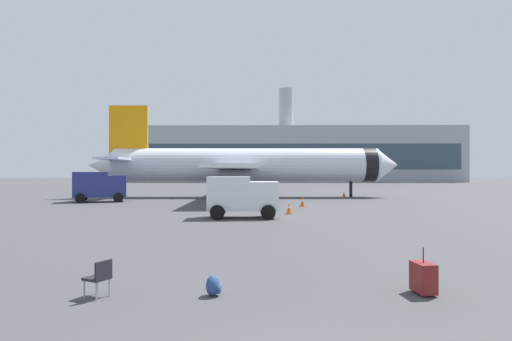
% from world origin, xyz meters
% --- Properties ---
extents(airplane_at_gate, '(35.66, 32.08, 10.50)m').
position_xyz_m(airplane_at_gate, '(-2.50, 43.27, 3.66)').
color(airplane_at_gate, silver).
rests_on(airplane_at_gate, ground).
extents(service_truck, '(5.24, 3.68, 2.90)m').
position_xyz_m(service_truck, '(-16.17, 35.48, 1.61)').
color(service_truck, navy).
rests_on(service_truck, ground).
extents(cargo_van, '(4.47, 2.47, 2.60)m').
position_xyz_m(cargo_van, '(-1.74, 21.55, 1.45)').
color(cargo_van, white).
rests_on(cargo_van, ground).
extents(safety_cone_near, '(0.44, 0.44, 0.63)m').
position_xyz_m(safety_cone_near, '(8.93, 43.40, 0.31)').
color(safety_cone_near, '#F2590C').
rests_on(safety_cone_near, ground).
extents(safety_cone_mid, '(0.44, 0.44, 0.74)m').
position_xyz_m(safety_cone_mid, '(-0.92, 28.64, 0.37)').
color(safety_cone_mid, '#F2590C').
rests_on(safety_cone_mid, ground).
extents(safety_cone_far, '(0.44, 0.44, 0.77)m').
position_xyz_m(safety_cone_far, '(1.40, 24.08, 0.38)').
color(safety_cone_far, '#F2590C').
rests_on(safety_cone_far, ground).
extents(safety_cone_outer, '(0.44, 0.44, 0.82)m').
position_xyz_m(safety_cone_outer, '(2.94, 30.44, 0.40)').
color(safety_cone_outer, '#F2590C').
rests_on(safety_cone_outer, ground).
extents(rolling_suitcase, '(0.48, 0.69, 1.10)m').
position_xyz_m(rolling_suitcase, '(3.37, 5.13, 0.39)').
color(rolling_suitcase, maroon).
rests_on(rolling_suitcase, ground).
extents(traveller_backpack, '(0.36, 0.40, 0.48)m').
position_xyz_m(traveller_backpack, '(-1.59, 4.89, 0.23)').
color(traveller_backpack, navy).
rests_on(traveller_backpack, ground).
extents(gate_chair, '(0.64, 0.64, 0.86)m').
position_xyz_m(gate_chair, '(-4.20, 4.72, 0.50)').
color(gate_chair, black).
rests_on(gate_chair, ground).
extents(terminal_building, '(93.81, 17.55, 28.17)m').
position_xyz_m(terminal_building, '(10.97, 122.79, 8.20)').
color(terminal_building, '#9EA3AD').
rests_on(terminal_building, ground).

